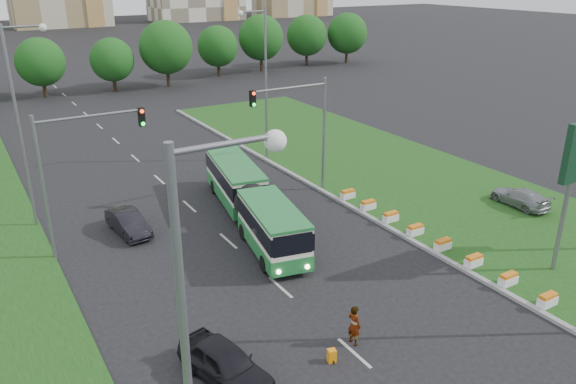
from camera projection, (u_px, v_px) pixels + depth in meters
ground at (330, 272)px, 29.33m from camera, size 360.00×360.00×0.00m
grass_median at (411, 180)px, 41.92m from camera, size 14.00×60.00×0.15m
median_kerb at (335, 198)px, 38.57m from camera, size 0.30×60.00×0.18m
lane_markings at (151, 172)px, 43.78m from camera, size 0.20×100.00×0.01m
flower_planters at (429, 237)px, 32.15m from camera, size 1.10×15.90×0.60m
traffic_mast_median at (304, 119)px, 37.60m from camera, size 5.76×0.32×8.00m
traffic_mast_left at (73, 161)px, 29.51m from camera, size 5.76×0.32×8.00m
street_lamps at (196, 126)px, 33.62m from camera, size 36.00×60.00×12.00m
tree_line at (158, 50)px, 76.20m from camera, size 120.00×8.00×9.00m
articulated_bus at (249, 201)px, 34.39m from camera, size 2.33×14.96×2.46m
car_left_near at (225, 364)px, 21.33m from camera, size 2.77×4.73×1.51m
car_left_far at (128, 223)px, 33.41m from camera, size 1.85×4.23×1.35m
car_median at (520, 197)px, 36.96m from camera, size 1.79×4.15×1.19m
pedestrian at (354, 325)px, 23.39m from camera, size 0.51×0.71×1.82m
shopping_trolley at (332, 356)px, 22.52m from camera, size 0.33×0.35×0.56m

